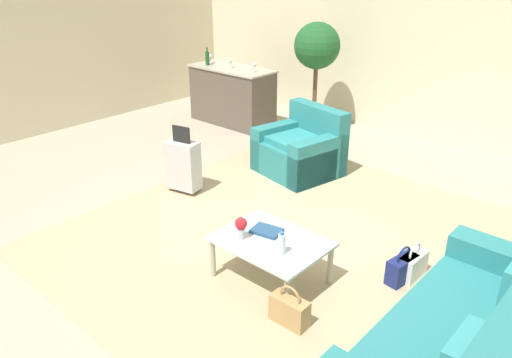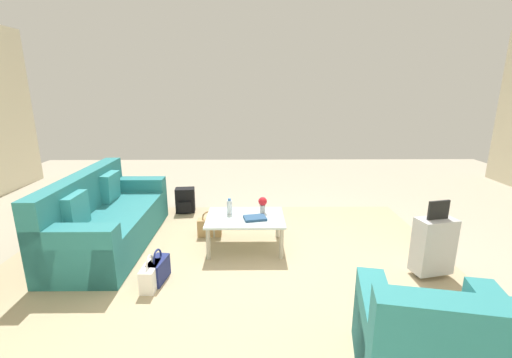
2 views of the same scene
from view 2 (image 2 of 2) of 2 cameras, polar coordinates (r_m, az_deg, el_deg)
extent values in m
plane|color=#A89E89|center=(4.01, 4.02, -14.39)|extent=(12.00, 12.00, 0.00)
cube|color=tan|center=(3.83, -5.07, -15.83)|extent=(5.20, 4.40, 0.01)
cube|color=teal|center=(4.78, -22.77, -7.57)|extent=(0.89, 2.13, 0.45)
cube|color=teal|center=(4.84, -26.75, -4.72)|extent=(0.22, 2.13, 0.93)
cube|color=teal|center=(5.58, -19.34, -3.03)|extent=(0.89, 0.24, 0.64)
cube|color=teal|center=(3.97, -27.97, -11.37)|extent=(0.89, 0.24, 0.64)
cube|color=teal|center=(5.14, -23.09, -1.29)|extent=(0.14, 0.40, 0.41)
cube|color=teal|center=(4.31, -27.80, -4.82)|extent=(0.12, 0.40, 0.40)
cube|color=teal|center=(2.84, 27.57, -24.87)|extent=(1.13, 1.06, 0.44)
cube|color=teal|center=(2.70, 19.20, -23.98)|extent=(0.37, 0.90, 0.60)
cube|color=teal|center=(2.92, 35.65, -22.82)|extent=(0.37, 0.90, 0.60)
cube|color=teal|center=(2.72, 27.96, -19.94)|extent=(0.84, 0.75, 0.08)
cube|color=silver|center=(4.28, -1.80, -6.45)|extent=(0.96, 0.72, 0.02)
cylinder|color=#ADA899|center=(4.09, 4.26, -10.68)|extent=(0.05, 0.05, 0.39)
cylinder|color=#ADA899|center=(4.11, -7.96, -10.67)|extent=(0.05, 0.05, 0.39)
cylinder|color=#ADA899|center=(4.65, 3.62, -7.41)|extent=(0.05, 0.05, 0.39)
cylinder|color=#ADA899|center=(4.67, -7.02, -7.41)|extent=(0.05, 0.05, 0.39)
cylinder|color=silver|center=(4.34, -4.44, -4.71)|extent=(0.06, 0.06, 0.18)
cylinder|color=#2D6BBC|center=(4.31, -4.46, -3.44)|extent=(0.04, 0.04, 0.02)
cube|color=navy|center=(4.19, -0.18, -6.50)|extent=(0.30, 0.24, 0.03)
cylinder|color=#B2B7BC|center=(4.40, 1.11, -4.98)|extent=(0.07, 0.07, 0.10)
sphere|color=red|center=(4.36, 1.11, -3.74)|extent=(0.11, 0.11, 0.11)
cube|color=#B7B7BC|center=(4.13, 27.46, -9.83)|extent=(0.44, 0.30, 0.60)
cube|color=black|center=(3.99, 28.14, -4.57)|extent=(0.24, 0.08, 0.20)
cylinder|color=black|center=(4.35, 28.38, -13.43)|extent=(0.03, 0.05, 0.05)
cylinder|color=black|center=(4.18, 25.40, -14.22)|extent=(0.03, 0.05, 0.05)
cube|color=navy|center=(3.83, -15.97, -14.42)|extent=(0.19, 0.34, 0.24)
torus|color=navy|center=(3.76, -16.12, -12.55)|extent=(0.05, 0.20, 0.20)
cube|color=tan|center=(4.75, -7.74, -8.02)|extent=(0.32, 0.15, 0.24)
torus|color=tan|center=(4.69, -7.80, -6.45)|extent=(0.20, 0.03, 0.20)
cube|color=white|center=(3.74, -17.15, -15.28)|extent=(0.15, 0.32, 0.24)
torus|color=white|center=(3.67, -17.32, -13.38)|extent=(0.03, 0.20, 0.20)
cube|color=black|center=(5.67, -11.71, -3.47)|extent=(0.32, 0.23, 0.40)
cube|color=black|center=(5.58, -11.77, -4.63)|extent=(0.22, 0.08, 0.18)
camera|label=1|loc=(7.36, -21.88, 19.76)|focal=35.00mm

